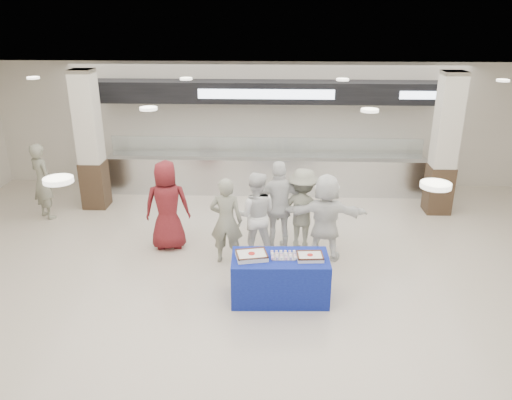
{
  "coord_description": "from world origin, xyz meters",
  "views": [
    {
      "loc": [
        0.24,
        -6.72,
        4.48
      ],
      "look_at": [
        -0.09,
        1.6,
        1.23
      ],
      "focal_mm": 35.0,
      "sensor_mm": 36.0,
      "label": 1
    }
  ],
  "objects_px": {
    "chef_short": "(280,207)",
    "soldier_bg": "(43,181)",
    "cupcake_tray": "(284,255)",
    "civilian_white": "(325,217)",
    "display_table": "(280,278)",
    "soldier_b": "(303,210)",
    "chef_tall": "(256,215)",
    "sheet_cake_left": "(252,255)",
    "sheet_cake_right": "(310,256)",
    "soldier_a": "(226,221)",
    "civilian_maroon": "(167,205)"
  },
  "relations": [
    {
      "from": "display_table",
      "to": "cupcake_tray",
      "type": "bearing_deg",
      "value": 8.81
    },
    {
      "from": "display_table",
      "to": "soldier_a",
      "type": "xyz_separation_m",
      "value": [
        -0.98,
        1.22,
        0.45
      ]
    },
    {
      "from": "sheet_cake_left",
      "to": "civilian_maroon",
      "type": "height_order",
      "value": "civilian_maroon"
    },
    {
      "from": "soldier_a",
      "to": "chef_short",
      "type": "distance_m",
      "value": 1.11
    },
    {
      "from": "chef_short",
      "to": "soldier_bg",
      "type": "bearing_deg",
      "value": -26.43
    },
    {
      "from": "civilian_white",
      "to": "civilian_maroon",
      "type": "bearing_deg",
      "value": -4.46
    },
    {
      "from": "sheet_cake_right",
      "to": "chef_short",
      "type": "height_order",
      "value": "chef_short"
    },
    {
      "from": "sheet_cake_left",
      "to": "soldier_a",
      "type": "bearing_deg",
      "value": 112.54
    },
    {
      "from": "sheet_cake_left",
      "to": "chef_tall",
      "type": "relative_size",
      "value": 0.33
    },
    {
      "from": "soldier_a",
      "to": "civilian_white",
      "type": "distance_m",
      "value": 1.83
    },
    {
      "from": "sheet_cake_left",
      "to": "soldier_b",
      "type": "relative_size",
      "value": 0.33
    },
    {
      "from": "civilian_white",
      "to": "sheet_cake_left",
      "type": "bearing_deg",
      "value": 50.83
    },
    {
      "from": "chef_tall",
      "to": "chef_short",
      "type": "relative_size",
      "value": 0.92
    },
    {
      "from": "sheet_cake_left",
      "to": "chef_tall",
      "type": "distance_m",
      "value": 1.56
    },
    {
      "from": "chef_short",
      "to": "soldier_b",
      "type": "height_order",
      "value": "chef_short"
    },
    {
      "from": "sheet_cake_left",
      "to": "chef_tall",
      "type": "xyz_separation_m",
      "value": [
        -0.0,
        1.56,
        0.03
      ]
    },
    {
      "from": "display_table",
      "to": "sheet_cake_left",
      "type": "distance_m",
      "value": 0.62
    },
    {
      "from": "sheet_cake_left",
      "to": "cupcake_tray",
      "type": "relative_size",
      "value": 1.48
    },
    {
      "from": "sheet_cake_left",
      "to": "display_table",
      "type": "bearing_deg",
      "value": 5.19
    },
    {
      "from": "sheet_cake_left",
      "to": "chef_short",
      "type": "height_order",
      "value": "chef_short"
    },
    {
      "from": "display_table",
      "to": "chef_tall",
      "type": "height_order",
      "value": "chef_tall"
    },
    {
      "from": "civilian_white",
      "to": "soldier_bg",
      "type": "xyz_separation_m",
      "value": [
        -6.09,
        1.73,
        0.02
      ]
    },
    {
      "from": "soldier_b",
      "to": "chef_short",
      "type": "bearing_deg",
      "value": 23.79
    },
    {
      "from": "sheet_cake_right",
      "to": "soldier_a",
      "type": "xyz_separation_m",
      "value": [
        -1.45,
        1.25,
        0.03
      ]
    },
    {
      "from": "chef_tall",
      "to": "chef_short",
      "type": "height_order",
      "value": "chef_short"
    },
    {
      "from": "soldier_bg",
      "to": "soldier_b",
      "type": "bearing_deg",
      "value": -157.01
    },
    {
      "from": "cupcake_tray",
      "to": "soldier_bg",
      "type": "relative_size",
      "value": 0.22
    },
    {
      "from": "sheet_cake_left",
      "to": "cupcake_tray",
      "type": "height_order",
      "value": "sheet_cake_left"
    },
    {
      "from": "chef_short",
      "to": "soldier_bg",
      "type": "distance_m",
      "value": 5.42
    },
    {
      "from": "chef_short",
      "to": "civilian_maroon",
      "type": "bearing_deg",
      "value": -11.84
    },
    {
      "from": "civilian_maroon",
      "to": "chef_short",
      "type": "distance_m",
      "value": 2.17
    },
    {
      "from": "sheet_cake_left",
      "to": "chef_tall",
      "type": "bearing_deg",
      "value": 90.04
    },
    {
      "from": "civilian_white",
      "to": "chef_tall",
      "type": "bearing_deg",
      "value": -1.47
    },
    {
      "from": "soldier_bg",
      "to": "chef_tall",
      "type": "bearing_deg",
      "value": -162.36
    },
    {
      "from": "civilian_maroon",
      "to": "soldier_b",
      "type": "height_order",
      "value": "civilian_maroon"
    },
    {
      "from": "soldier_a",
      "to": "civilian_white",
      "type": "bearing_deg",
      "value": -170.15
    },
    {
      "from": "cupcake_tray",
      "to": "soldier_b",
      "type": "xyz_separation_m",
      "value": [
        0.39,
        1.77,
        0.05
      ]
    },
    {
      "from": "display_table",
      "to": "civilian_white",
      "type": "distance_m",
      "value": 1.72
    },
    {
      "from": "civilian_maroon",
      "to": "civilian_white",
      "type": "xyz_separation_m",
      "value": [
        3.01,
        -0.34,
        -0.05
      ]
    },
    {
      "from": "sheet_cake_right",
      "to": "cupcake_tray",
      "type": "distance_m",
      "value": 0.42
    },
    {
      "from": "soldier_bg",
      "to": "cupcake_tray",
      "type": "bearing_deg",
      "value": -174.12
    },
    {
      "from": "soldier_a",
      "to": "chef_short",
      "type": "height_order",
      "value": "chef_short"
    },
    {
      "from": "cupcake_tray",
      "to": "civilian_white",
      "type": "height_order",
      "value": "civilian_white"
    },
    {
      "from": "soldier_b",
      "to": "soldier_bg",
      "type": "xyz_separation_m",
      "value": [
        -5.68,
        1.38,
        0.03
      ]
    },
    {
      "from": "display_table",
      "to": "soldier_b",
      "type": "distance_m",
      "value": 1.89
    },
    {
      "from": "sheet_cake_left",
      "to": "civilian_maroon",
      "type": "bearing_deg",
      "value": 133.39
    },
    {
      "from": "civilian_white",
      "to": "soldier_bg",
      "type": "relative_size",
      "value": 0.98
    },
    {
      "from": "soldier_b",
      "to": "civilian_maroon",
      "type": "bearing_deg",
      "value": 21.29
    },
    {
      "from": "cupcake_tray",
      "to": "chef_short",
      "type": "relative_size",
      "value": 0.21
    },
    {
      "from": "chef_tall",
      "to": "chef_short",
      "type": "distance_m",
      "value": 0.52
    }
  ]
}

